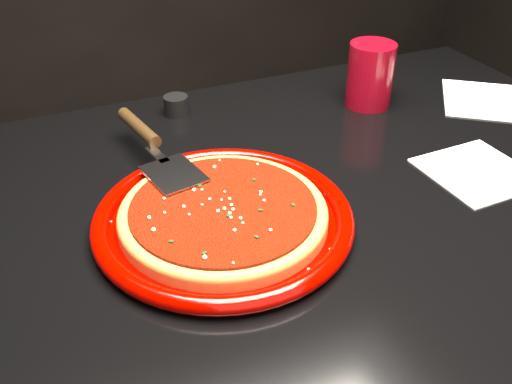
% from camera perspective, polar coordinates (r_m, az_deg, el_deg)
% --- Properties ---
extents(table, '(1.20, 0.80, 0.75)m').
position_cam_1_polar(table, '(1.08, 3.13, -16.62)').
color(table, black).
rests_on(table, floor).
extents(plate, '(0.36, 0.36, 0.03)m').
position_cam_1_polar(plate, '(0.75, -3.27, -2.65)').
color(plate, '#7C0200').
rests_on(plate, table).
extents(pizza_crust, '(0.29, 0.29, 0.01)m').
position_cam_1_polar(pizza_crust, '(0.75, -3.28, -2.41)').
color(pizza_crust, '#915926').
rests_on(pizza_crust, plate).
extents(pizza_crust_rim, '(0.29, 0.29, 0.02)m').
position_cam_1_polar(pizza_crust_rim, '(0.75, -3.30, -1.98)').
color(pizza_crust_rim, '#915926').
rests_on(pizza_crust_rim, plate).
extents(pizza_sauce, '(0.26, 0.26, 0.01)m').
position_cam_1_polar(pizza_sauce, '(0.74, -3.31, -1.68)').
color(pizza_sauce, '#6B1406').
rests_on(pizza_sauce, plate).
extents(parmesan_dusting, '(0.24, 0.24, 0.01)m').
position_cam_1_polar(parmesan_dusting, '(0.74, -3.33, -1.24)').
color(parmesan_dusting, beige).
rests_on(parmesan_dusting, plate).
extents(basil_flecks, '(0.22, 0.22, 0.00)m').
position_cam_1_polar(basil_flecks, '(0.74, -3.33, -1.31)').
color(basil_flecks, black).
rests_on(basil_flecks, plate).
extents(pizza_server, '(0.14, 0.31, 0.02)m').
position_cam_1_polar(pizza_server, '(0.87, -10.00, 4.53)').
color(pizza_server, '#ADAFB5').
rests_on(pizza_server, plate).
extents(cup, '(0.10, 0.10, 0.12)m').
position_cam_1_polar(cup, '(1.08, 11.35, 11.41)').
color(cup, maroon).
rests_on(cup, table).
extents(napkin_a, '(0.15, 0.15, 0.00)m').
position_cam_1_polar(napkin_a, '(0.93, 21.27, 1.90)').
color(napkin_a, white).
rests_on(napkin_a, table).
extents(napkin_b, '(0.22, 0.22, 0.00)m').
position_cam_1_polar(napkin_b, '(1.18, 22.00, 8.51)').
color(napkin_b, white).
rests_on(napkin_b, table).
extents(ramekin, '(0.05, 0.05, 0.03)m').
position_cam_1_polar(ramekin, '(1.05, -7.99, 8.59)').
color(ramekin, black).
rests_on(ramekin, table).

